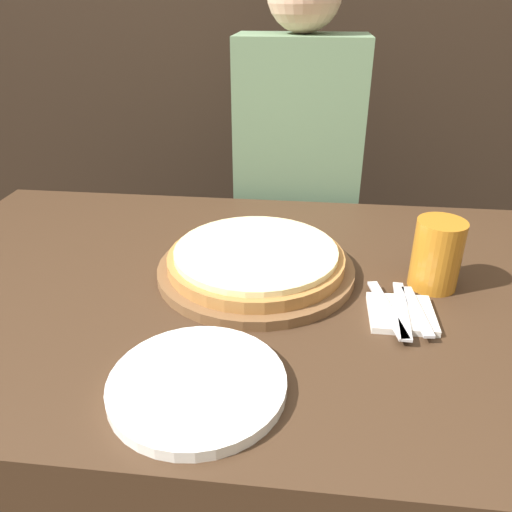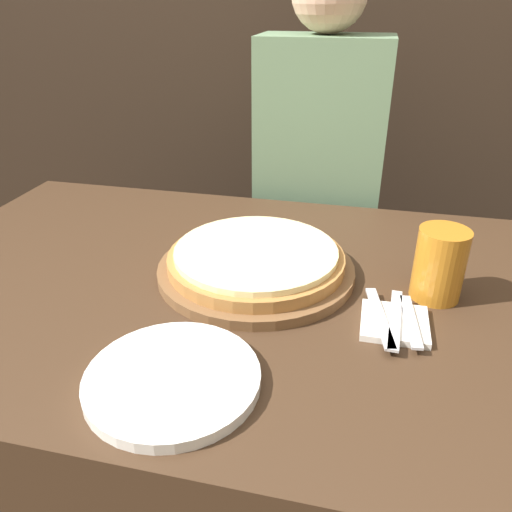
% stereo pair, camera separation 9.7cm
% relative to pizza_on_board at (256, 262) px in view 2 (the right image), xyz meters
% --- Properties ---
extents(dining_table, '(1.48, 0.88, 0.77)m').
position_rel_pizza_on_board_xyz_m(dining_table, '(0.01, -0.04, -0.41)').
color(dining_table, '#3D2819').
rests_on(dining_table, ground_plane).
extents(pizza_on_board, '(0.39, 0.39, 0.06)m').
position_rel_pizza_on_board_xyz_m(pizza_on_board, '(0.00, 0.00, 0.00)').
color(pizza_on_board, brown).
rests_on(pizza_on_board, dining_table).
extents(beer_glass, '(0.09, 0.09, 0.13)m').
position_rel_pizza_on_board_xyz_m(beer_glass, '(0.34, -0.01, 0.05)').
color(beer_glass, '#B7701E').
rests_on(beer_glass, dining_table).
extents(dinner_plate, '(0.25, 0.25, 0.02)m').
position_rel_pizza_on_board_xyz_m(dinner_plate, '(-0.04, -0.33, -0.02)').
color(dinner_plate, white).
rests_on(dinner_plate, dining_table).
extents(napkin_stack, '(0.11, 0.11, 0.01)m').
position_rel_pizza_on_board_xyz_m(napkin_stack, '(0.26, -0.12, -0.02)').
color(napkin_stack, white).
rests_on(napkin_stack, dining_table).
extents(fork, '(0.05, 0.18, 0.00)m').
position_rel_pizza_on_board_xyz_m(fork, '(0.24, -0.12, -0.01)').
color(fork, silver).
rests_on(fork, napkin_stack).
extents(dinner_knife, '(0.03, 0.18, 0.00)m').
position_rel_pizza_on_board_xyz_m(dinner_knife, '(0.26, -0.12, -0.01)').
color(dinner_knife, silver).
rests_on(dinner_knife, napkin_stack).
extents(spoon, '(0.03, 0.15, 0.00)m').
position_rel_pizza_on_board_xyz_m(spoon, '(0.29, -0.12, -0.01)').
color(spoon, silver).
rests_on(spoon, napkin_stack).
extents(diner_person, '(0.35, 0.20, 1.36)m').
position_rel_pizza_on_board_xyz_m(diner_person, '(0.06, 0.55, -0.12)').
color(diner_person, '#33333D').
rests_on(diner_person, ground_plane).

